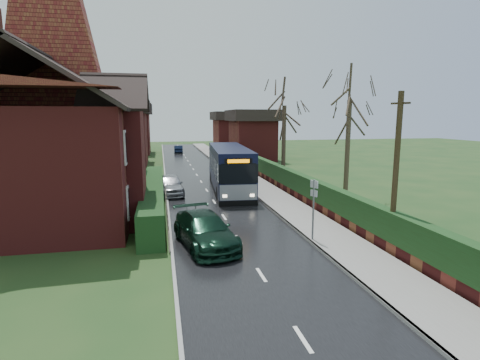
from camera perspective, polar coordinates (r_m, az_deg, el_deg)
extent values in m
plane|color=#35491F|center=(19.29, -1.45, -7.25)|extent=(140.00, 140.00, 0.00)
cube|color=black|center=(28.90, -5.09, -1.59)|extent=(6.00, 100.00, 0.02)
cube|color=slate|center=(29.68, 3.08, -1.15)|extent=(2.50, 100.00, 0.14)
cube|color=gray|center=(29.40, 0.82, -1.24)|extent=(0.12, 100.00, 0.14)
cube|color=gray|center=(28.69, -11.15, -1.73)|extent=(0.12, 100.00, 0.10)
cube|color=black|center=(23.65, -13.06, -2.35)|extent=(1.20, 16.00, 1.60)
cube|color=maroon|center=(30.08, 5.94, -0.60)|extent=(0.30, 50.00, 0.60)
cube|color=black|center=(29.93, 5.97, 1.10)|extent=(0.60, 50.00, 1.20)
cube|color=maroon|center=(23.97, -25.54, 2.45)|extent=(8.00, 14.00, 6.00)
cube|color=maroon|center=(20.43, -17.91, 1.84)|extent=(2.50, 4.00, 6.00)
cube|color=brown|center=(27.79, -22.45, 16.35)|extent=(0.90, 1.40, 2.20)
cube|color=silver|center=(18.65, -16.62, -3.16)|extent=(0.08, 1.20, 1.60)
cube|color=black|center=(18.65, -16.53, -3.16)|extent=(0.03, 0.95, 1.35)
cube|color=silver|center=(18.28, -17.01, 4.82)|extent=(0.08, 1.20, 1.60)
cube|color=black|center=(18.27, -16.91, 4.82)|extent=(0.03, 0.95, 1.35)
cube|color=silver|center=(22.57, -15.84, -0.96)|extent=(0.08, 1.20, 1.60)
cube|color=black|center=(22.56, -15.76, -0.96)|extent=(0.03, 0.95, 1.35)
cube|color=silver|center=(22.25, -16.14, 5.63)|extent=(0.08, 1.20, 1.60)
cube|color=black|center=(22.25, -16.07, 5.64)|extent=(0.03, 0.95, 1.35)
cube|color=silver|center=(26.50, -15.29, 0.59)|extent=(0.08, 1.20, 1.60)
cube|color=black|center=(26.50, -15.23, 0.59)|extent=(0.03, 0.95, 1.35)
cube|color=silver|center=(26.24, -15.54, 6.20)|extent=(0.08, 1.20, 1.60)
cube|color=black|center=(26.24, -15.47, 6.20)|extent=(0.03, 0.95, 1.35)
cube|color=silver|center=(28.97, -15.02, 1.34)|extent=(0.08, 1.20, 1.60)
cube|color=black|center=(28.97, -14.96, 1.34)|extent=(0.03, 0.95, 1.35)
cube|color=silver|center=(28.73, -15.25, 6.48)|extent=(0.08, 1.20, 1.60)
cube|color=black|center=(28.73, -15.19, 6.48)|extent=(0.03, 0.95, 1.35)
cube|color=black|center=(28.87, -1.63, 0.26)|extent=(3.31, 11.10, 1.13)
cube|color=black|center=(28.70, -1.64, 2.55)|extent=(3.33, 11.10, 1.19)
cube|color=black|center=(28.60, -1.65, 4.39)|extent=(3.31, 11.10, 0.66)
cube|color=black|center=(29.00, -1.62, -1.19)|extent=(3.31, 11.10, 0.35)
cube|color=gray|center=(23.57, -0.24, -1.90)|extent=(2.39, 0.30, 0.99)
cube|color=black|center=(23.33, -0.23, 0.96)|extent=(2.24, 0.25, 1.29)
cube|color=black|center=(23.23, -0.24, 2.90)|extent=(1.74, 0.21, 0.35)
cube|color=#FF8C00|center=(23.19, -0.22, 2.89)|extent=(1.37, 0.14, 0.22)
cube|color=black|center=(23.71, -0.24, -3.51)|extent=(2.44, 0.32, 0.30)
cube|color=#FFF2CC|center=(23.46, -2.33, -2.46)|extent=(0.28, 0.07, 0.18)
cube|color=#FFF2CC|center=(23.68, 1.87, -2.34)|extent=(0.28, 0.07, 0.18)
cylinder|color=black|center=(25.42, -3.32, -2.03)|extent=(0.35, 0.97, 0.96)
cylinder|color=black|center=(25.68, 1.69, -1.90)|extent=(0.35, 0.97, 0.96)
cylinder|color=black|center=(32.29, -4.27, 0.44)|extent=(0.35, 0.97, 0.96)
cylinder|color=black|center=(32.50, -0.31, 0.53)|extent=(0.35, 0.97, 0.96)
imported|color=#BAB9BE|center=(27.62, -10.64, -0.70)|extent=(2.04, 4.45, 1.48)
imported|color=black|center=(16.52, -5.39, -7.62)|extent=(2.86, 5.19, 1.42)
imported|color=black|center=(59.53, -9.38, 4.64)|extent=(1.39, 3.71, 1.21)
cylinder|color=slate|center=(17.03, 11.11, -4.71)|extent=(0.08, 0.08, 2.87)
cube|color=silver|center=(16.77, 11.24, -0.63)|extent=(0.21, 0.42, 0.33)
cube|color=silver|center=(16.85, 11.20, -2.01)|extent=(0.19, 0.38, 0.29)
cylinder|color=black|center=(16.19, 22.62, 0.70)|extent=(0.23, 0.23, 6.58)
cube|color=black|center=(16.04, 23.27, 10.70)|extent=(0.34, 0.83, 0.08)
cylinder|color=#3D3124|center=(26.38, 16.04, 4.34)|extent=(0.32, 0.32, 6.70)
cylinder|color=#362920|center=(31.98, 6.67, 5.35)|extent=(0.35, 0.35, 6.53)
cylinder|color=#362820|center=(30.86, -28.96, 5.15)|extent=(0.35, 0.35, 7.69)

